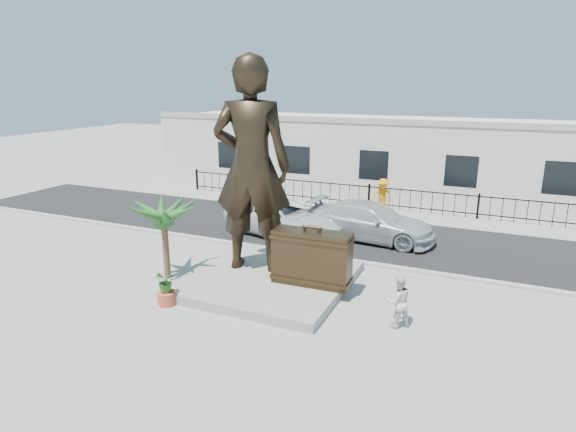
# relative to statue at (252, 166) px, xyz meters

# --- Properties ---
(ground) EXTENTS (100.00, 100.00, 0.00)m
(ground) POSITION_rel_statue_xyz_m (1.30, -1.96, -3.88)
(ground) COLOR #9E9991
(ground) RESTS_ON ground
(street) EXTENTS (40.00, 7.00, 0.01)m
(street) POSITION_rel_statue_xyz_m (1.30, 6.04, -3.87)
(street) COLOR black
(street) RESTS_ON ground
(curb) EXTENTS (40.00, 0.25, 0.12)m
(curb) POSITION_rel_statue_xyz_m (1.30, 2.54, -3.82)
(curb) COLOR #A5A399
(curb) RESTS_ON ground
(far_sidewalk) EXTENTS (40.00, 2.50, 0.02)m
(far_sidewalk) POSITION_rel_statue_xyz_m (1.30, 10.04, -3.87)
(far_sidewalk) COLOR #9E9991
(far_sidewalk) RESTS_ON ground
(plinth) EXTENTS (5.20, 5.20, 0.30)m
(plinth) POSITION_rel_statue_xyz_m (0.80, -0.46, -3.73)
(plinth) COLOR gray
(plinth) RESTS_ON ground
(fence) EXTENTS (22.00, 0.10, 1.20)m
(fence) POSITION_rel_statue_xyz_m (1.30, 10.84, -3.28)
(fence) COLOR black
(fence) RESTS_ON ground
(building) EXTENTS (28.00, 7.00, 4.40)m
(building) POSITION_rel_statue_xyz_m (1.30, 15.04, -1.68)
(building) COLOR silver
(building) RESTS_ON ground
(statue) EXTENTS (2.93, 2.26, 7.15)m
(statue) POSITION_rel_statue_xyz_m (0.00, 0.00, 0.00)
(statue) COLOR black
(statue) RESTS_ON plinth
(suitcase) EXTENTS (2.52, 0.87, 1.76)m
(suitcase) POSITION_rel_statue_xyz_m (2.37, -0.52, -2.70)
(suitcase) COLOR #332615
(suitcase) RESTS_ON plinth
(tourist) EXTENTS (0.93, 0.89, 1.52)m
(tourist) POSITION_rel_statue_xyz_m (5.36, -1.66, -3.12)
(tourist) COLOR silver
(tourist) RESTS_ON ground
(car_white) EXTENTS (5.96, 3.84, 1.53)m
(car_white) POSITION_rel_statue_xyz_m (-0.95, 4.64, -3.10)
(car_white) COLOR silver
(car_white) RESTS_ON street
(car_silver) EXTENTS (5.63, 2.63, 1.59)m
(car_silver) POSITION_rel_statue_xyz_m (2.73, 5.57, -3.07)
(car_silver) COLOR #B4B7B9
(car_silver) RESTS_ON street
(worker) EXTENTS (1.16, 0.70, 1.74)m
(worker) POSITION_rel_statue_xyz_m (2.16, 10.25, -2.99)
(worker) COLOR orange
(worker) RESTS_ON far_sidewalk
(palm_tree) EXTENTS (1.80, 1.80, 3.20)m
(palm_tree) POSITION_rel_statue_xyz_m (-2.64, -1.41, -3.88)
(palm_tree) COLOR #1E511D
(palm_tree) RESTS_ON ground
(planter) EXTENTS (0.56, 0.56, 0.40)m
(planter) POSITION_rel_statue_xyz_m (-1.35, -3.12, -3.68)
(planter) COLOR #AC492D
(planter) RESTS_ON ground
(shrub) EXTENTS (0.78, 0.74, 0.69)m
(shrub) POSITION_rel_statue_xyz_m (-1.35, -3.12, -3.13)
(shrub) COLOR #285A1D
(shrub) RESTS_ON planter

